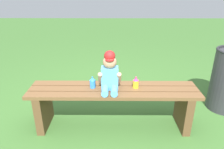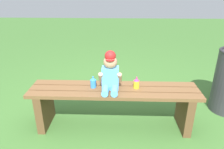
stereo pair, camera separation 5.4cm
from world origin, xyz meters
TOP-DOWN VIEW (x-y plane):
  - ground_plane at (0.00, 0.00)m, footprint 16.00×16.00m
  - park_bench at (0.00, 0.00)m, footprint 1.75×0.38m
  - child_figure at (-0.04, -0.01)m, footprint 0.23×0.27m
  - sippy_cup_left at (-0.22, 0.02)m, footprint 0.06×0.06m
  - sippy_cup_right at (0.23, 0.02)m, footprint 0.06×0.06m

SIDE VIEW (x-z plane):
  - ground_plane at x=0.00m, z-range 0.00..0.00m
  - park_bench at x=0.00m, z-range 0.09..0.55m
  - sippy_cup_left at x=-0.22m, z-range 0.46..0.58m
  - sippy_cup_right at x=0.23m, z-range 0.46..0.58m
  - child_figure at x=-0.04m, z-range 0.44..0.84m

